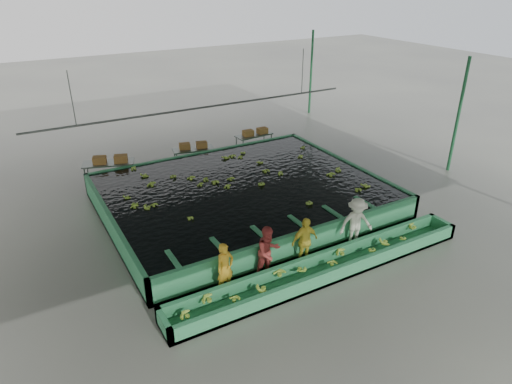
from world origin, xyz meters
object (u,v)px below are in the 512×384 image
box_stack_right (255,134)px  box_stack_left (111,163)px  worker_b (268,252)px  sorting_trough (325,268)px  worker_c (305,241)px  packing_table_left (110,173)px  worker_d (356,223)px  packing_table_right (254,142)px  packing_table_mid (194,157)px  flotation_tank (243,195)px  worker_a (225,268)px  box_stack_mid (193,148)px

box_stack_right → box_stack_left: bearing=-176.4°
worker_b → box_stack_left: (-2.32, 8.83, 0.12)m
sorting_trough → worker_c: worker_c is taller
packing_table_left → box_stack_left: 0.49m
worker_d → packing_table_right: bearing=96.4°
packing_table_left → packing_table_mid: 3.81m
worker_b → packing_table_mid: bearing=75.1°
worker_d → packing_table_left: (-5.67, 8.92, -0.39)m
worker_c → packing_table_mid: 8.96m
worker_d → flotation_tank: bearing=128.4°
worker_a → packing_table_right: size_ratio=0.82×
worker_b → box_stack_right: bearing=56.5°
worker_b → box_stack_left: bearing=98.8°
box_stack_mid → worker_b: bearing=-99.0°
sorting_trough → worker_c: bearing=104.1°
packing_table_right → worker_b: bearing=-117.2°
worker_b → packing_table_mid: size_ratio=0.89×
worker_a → box_stack_right: worker_a is taller
packing_table_right → flotation_tank: bearing=-123.4°
worker_a → worker_d: (4.65, 0.00, 0.10)m
box_stack_mid → box_stack_right: (3.41, 0.30, 0.00)m
flotation_tank → worker_c: bearing=-92.7°
worker_a → worker_b: worker_b is taller
worker_d → packing_table_mid: bearing=117.4°
packing_table_mid → box_stack_left: 3.77m
sorting_trough → box_stack_right: size_ratio=7.73×
packing_table_mid → box_stack_mid: box_stack_mid is taller
worker_a → box_stack_mid: bearing=60.7°
packing_table_left → packing_table_right: 7.19m
sorting_trough → box_stack_mid: (-0.05, 9.78, 0.59)m
flotation_tank → sorting_trough: 5.10m
box_stack_mid → box_stack_right: size_ratio=0.97×
worker_d → box_stack_right: size_ratio=1.33×
sorting_trough → box_stack_mid: size_ratio=7.94×
worker_a → worker_c: size_ratio=0.96×
worker_b → box_stack_mid: 9.09m
box_stack_right → sorting_trough: bearing=-108.5°
packing_table_right → box_stack_right: box_stack_right is taller
box_stack_left → box_stack_right: size_ratio=1.07×
packing_table_left → box_stack_mid: bearing=0.8°
flotation_tank → box_stack_mid: 4.69m
flotation_tank → worker_d: bearing=-67.3°
worker_d → box_stack_left: bearing=138.0°
flotation_tank → box_stack_right: box_stack_right is taller
flotation_tank → worker_b: 4.56m
sorting_trough → box_stack_mid: box_stack_mid is taller
flotation_tank → box_stack_mid: size_ratio=7.94×
box_stack_left → flotation_tank: bearing=-50.0°
packing_table_left → box_stack_left: box_stack_left is taller
flotation_tank → box_stack_right: 6.02m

